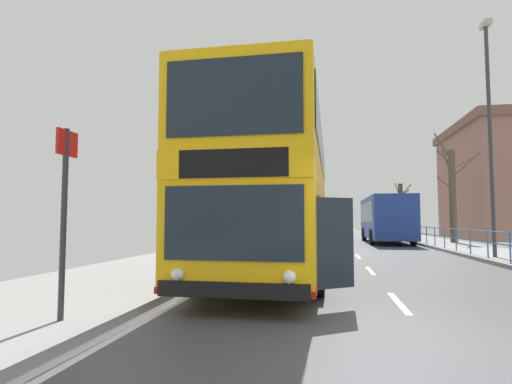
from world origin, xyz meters
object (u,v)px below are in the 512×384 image
object	(u,v)px
background_bus_far_lane	(386,218)
bus_stop_sign_near	(65,201)
street_lamp_far_side	(490,121)
bare_tree_far_01	(401,208)
bare_tree_far_00	(452,193)
double_decker_bus_main	(279,194)

from	to	relation	value
background_bus_far_lane	bus_stop_sign_near	world-z (taller)	background_bus_far_lane
street_lamp_far_side	bare_tree_far_01	bearing A→B (deg)	87.99
bare_tree_far_01	bare_tree_far_00	bearing A→B (deg)	-86.56
bare_tree_far_00	background_bus_far_lane	bearing A→B (deg)	157.05
double_decker_bus_main	street_lamp_far_side	xyz separation A→B (m)	(7.49, 4.77, 3.00)
double_decker_bus_main	bare_tree_far_01	size ratio (longest dim) A/B	2.28
background_bus_far_lane	bare_tree_far_00	bearing A→B (deg)	-22.95
street_lamp_far_side	bare_tree_far_00	xyz separation A→B (m)	(1.62, 10.46, -2.05)
bus_stop_sign_near	street_lamp_far_side	size ratio (longest dim) A/B	0.29
background_bus_far_lane	street_lamp_far_side	size ratio (longest dim) A/B	1.01
background_bus_far_lane	bare_tree_far_00	distance (m)	4.42
double_decker_bus_main	background_bus_far_lane	distance (m)	17.67
double_decker_bus_main	bare_tree_far_00	xyz separation A→B (m)	(9.11, 15.24, 0.95)
double_decker_bus_main	background_bus_far_lane	size ratio (longest dim) A/B	1.26
bare_tree_far_00	bus_stop_sign_near	bearing A→B (deg)	-117.50
street_lamp_far_side	bare_tree_far_01	size ratio (longest dim) A/B	1.79
street_lamp_far_side	bare_tree_far_00	distance (m)	10.78
street_lamp_far_side	bare_tree_far_01	world-z (taller)	street_lamp_far_side
background_bus_far_lane	bare_tree_far_00	size ratio (longest dim) A/B	1.29
background_bus_far_lane	bare_tree_far_00	xyz separation A→B (m)	(3.81, -1.61, 1.55)
background_bus_far_lane	street_lamp_far_side	xyz separation A→B (m)	(2.19, -12.08, 3.60)
double_decker_bus_main	bare_tree_far_01	bearing A→B (deg)	73.71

